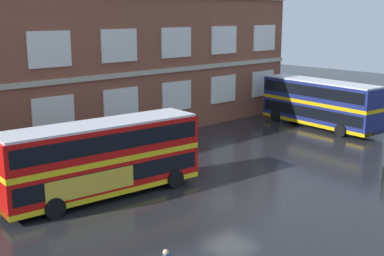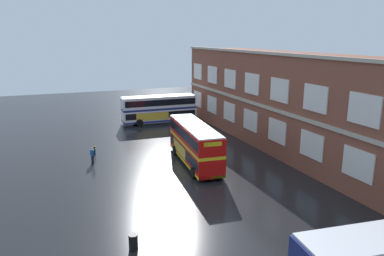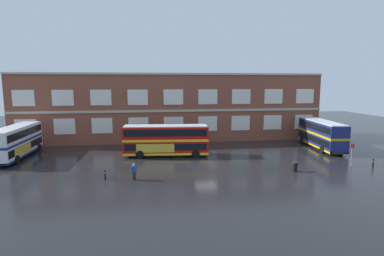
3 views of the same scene
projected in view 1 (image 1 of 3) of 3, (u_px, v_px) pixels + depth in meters
name	position (u px, v px, depth m)	size (l,w,h in m)	color
ground_plane	(205.00, 193.00, 27.85)	(120.00, 120.00, 0.00)	black
brick_terminal_building	(24.00, 74.00, 36.33)	(49.64, 8.19, 11.11)	brown
double_decker_middle	(102.00, 158.00, 26.88)	(11.18, 3.58, 4.07)	red
double_decker_far	(320.00, 103.00, 43.21)	(3.79, 11.22, 4.07)	navy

